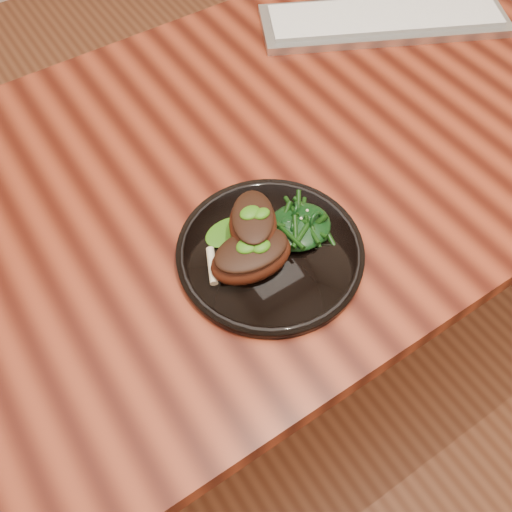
{
  "coord_description": "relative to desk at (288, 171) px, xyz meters",
  "views": [
    {
      "loc": [
        -0.44,
        -0.56,
        1.43
      ],
      "look_at": [
        -0.19,
        -0.19,
        0.78
      ],
      "focal_mm": 40.0,
      "sensor_mm": 36.0,
      "label": 1
    }
  ],
  "objects": [
    {
      "name": "keyboard",
      "position": [
        0.34,
        0.16,
        0.09
      ],
      "size": [
        0.5,
        0.35,
        0.02
      ],
      "color": "#B4B7B9",
      "rests_on": "desk"
    },
    {
      "name": "lamb_chop_back",
      "position": [
        -0.18,
        -0.16,
        0.14
      ],
      "size": [
        0.11,
        0.12,
        0.05
      ],
      "color": "#41180C",
      "rests_on": "plate"
    },
    {
      "name": "herb_smear",
      "position": [
        -0.2,
        -0.12,
        0.1
      ],
      "size": [
        0.07,
        0.05,
        0.0
      ],
      "primitive_type": "ellipsoid",
      "color": "#1B4E08",
      "rests_on": "plate"
    },
    {
      "name": "greens_heap",
      "position": [
        -0.11,
        -0.18,
        0.11
      ],
      "size": [
        0.1,
        0.09,
        0.04
      ],
      "color": "black",
      "rests_on": "plate"
    },
    {
      "name": "desk",
      "position": [
        0.0,
        0.0,
        0.0
      ],
      "size": [
        1.6,
        0.8,
        0.75
      ],
      "color": "#350D06",
      "rests_on": "ground"
    },
    {
      "name": "plate",
      "position": [
        -0.17,
        -0.18,
        0.09
      ],
      "size": [
        0.27,
        0.27,
        0.02
      ],
      "color": "black",
      "rests_on": "desk"
    },
    {
      "name": "lamb_chop_front",
      "position": [
        -0.2,
        -0.19,
        0.12
      ],
      "size": [
        0.13,
        0.09,
        0.05
      ],
      "color": "#41180C",
      "rests_on": "plate"
    }
  ]
}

